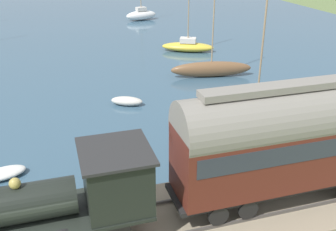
{
  "coord_description": "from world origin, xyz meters",
  "views": [
    {
      "loc": [
        -10.93,
        -1.04,
        9.94
      ],
      "look_at": [
        6.02,
        -6.22,
        1.85
      ],
      "focal_mm": 42.0,
      "sensor_mm": 36.0,
      "label": 1
    }
  ],
  "objects": [
    {
      "name": "passenger_coach",
      "position": [
        0.03,
        -9.17,
        3.26
      ],
      "size": [
        2.24,
        9.21,
        4.67
      ],
      "color": "black",
      "rests_on": "rail_embankment"
    },
    {
      "name": "sailboat_brown",
      "position": [
        15.94,
        -12.76,
        0.66
      ],
      "size": [
        2.14,
        6.39,
        9.49
      ],
      "rotation": [
        0.0,
        0.0,
        -0.18
      ],
      "color": "brown",
      "rests_on": "harbor_water"
    },
    {
      "name": "rowboat_mid_harbor",
      "position": [
        12.23,
        -5.35,
        0.28
      ],
      "size": [
        1.69,
        2.23,
        0.55
      ],
      "rotation": [
        0.0,
        0.0,
        -0.46
      ],
      "color": "beige",
      "rests_on": "harbor_water"
    },
    {
      "name": "steam_locomotive",
      "position": [
        0.03,
        -1.27,
        2.41
      ],
      "size": [
        2.48,
        6.52,
        3.61
      ],
      "color": "black",
      "rests_on": "rail_embankment"
    },
    {
      "name": "sailboat_yellow",
      "position": [
        23.43,
        -13.51,
        0.53
      ],
      "size": [
        3.58,
        5.14,
        8.67
      ],
      "rotation": [
        0.0,
        0.0,
        -0.44
      ],
      "color": "gold",
      "rests_on": "harbor_water"
    },
    {
      "name": "rowboat_near_shore",
      "position": [
        5.6,
        1.69,
        0.21
      ],
      "size": [
        1.5,
        2.19,
        0.4
      ],
      "rotation": [
        0.0,
        0.0,
        0.26
      ],
      "color": "silver",
      "rests_on": "harbor_water"
    },
    {
      "name": "sailboat_gray",
      "position": [
        6.6,
        -11.48,
        0.68
      ],
      "size": [
        1.38,
        3.49,
        9.41
      ],
      "rotation": [
        0.0,
        0.0,
        0.02
      ],
      "color": "gray",
      "rests_on": "harbor_water"
    },
    {
      "name": "harbor_water",
      "position": [
        42.59,
        0.0,
        0.0
      ],
      "size": [
        80.0,
        80.0,
        0.01
      ],
      "color": "#38566B",
      "rests_on": "ground"
    },
    {
      "name": "sailboat_white",
      "position": [
        39.67,
        -12.87,
        0.69
      ],
      "size": [
        2.24,
        4.36,
        7.49
      ],
      "rotation": [
        0.0,
        0.0,
        0.19
      ],
      "color": "white",
      "rests_on": "harbor_water"
    }
  ]
}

